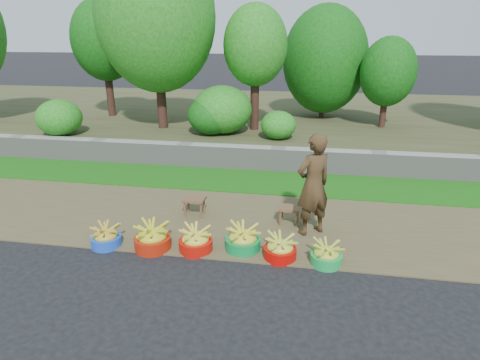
% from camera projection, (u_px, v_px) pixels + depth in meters
% --- Properties ---
extents(ground_plane, '(120.00, 120.00, 0.00)m').
position_uv_depth(ground_plane, '(254.00, 264.00, 5.59)').
color(ground_plane, black).
rests_on(ground_plane, ground).
extents(dirt_shoulder, '(80.00, 2.50, 0.02)m').
position_uv_depth(dirt_shoulder, '(264.00, 224.00, 6.75)').
color(dirt_shoulder, brown).
rests_on(dirt_shoulder, ground).
extents(grass_verge, '(80.00, 1.50, 0.04)m').
position_uv_depth(grass_verge, '(274.00, 182.00, 8.59)').
color(grass_verge, '#196011').
rests_on(grass_verge, ground).
extents(retaining_wall, '(80.00, 0.35, 0.55)m').
position_uv_depth(retaining_wall, '(278.00, 159.00, 9.29)').
color(retaining_wall, gray).
rests_on(retaining_wall, ground).
extents(earth_bank, '(80.00, 10.00, 0.50)m').
position_uv_depth(earth_bank, '(289.00, 119.00, 13.84)').
color(earth_bank, '#414325').
rests_on(earth_bank, ground).
extents(vegetation, '(35.23, 7.16, 4.88)m').
position_uv_depth(vegetation, '(191.00, 41.00, 11.06)').
color(vegetation, '#311C15').
rests_on(vegetation, earth_bank).
extents(basin_a, '(0.45, 0.45, 0.34)m').
position_uv_depth(basin_a, '(106.00, 237.00, 6.01)').
color(basin_a, blue).
rests_on(basin_a, ground).
extents(basin_b, '(0.54, 0.54, 0.40)m').
position_uv_depth(basin_b, '(152.00, 238.00, 5.92)').
color(basin_b, '#A41D0B').
rests_on(basin_b, ground).
extents(basin_c, '(0.50, 0.50, 0.37)m').
position_uv_depth(basin_c, '(196.00, 241.00, 5.87)').
color(basin_c, '#B81107').
rests_on(basin_c, ground).
extents(basin_d, '(0.52, 0.52, 0.39)m').
position_uv_depth(basin_d, '(243.00, 239.00, 5.89)').
color(basin_d, '#0A833A').
rests_on(basin_d, ground).
extents(basin_e, '(0.47, 0.47, 0.35)m').
position_uv_depth(basin_e, '(280.00, 249.00, 5.67)').
color(basin_e, '#BD0905').
rests_on(basin_e, ground).
extents(basin_f, '(0.44, 0.44, 0.33)m').
position_uv_depth(basin_f, '(326.00, 255.00, 5.54)').
color(basin_f, green).
rests_on(basin_f, ground).
extents(stool_left, '(0.38, 0.29, 0.33)m').
position_uv_depth(stool_left, '(194.00, 201.00, 6.94)').
color(stool_left, brown).
rests_on(stool_left, dirt_shoulder).
extents(stool_right, '(0.37, 0.30, 0.31)m').
position_uv_depth(stool_right, '(289.00, 211.00, 6.63)').
color(stool_right, brown).
rests_on(stool_right, dirt_shoulder).
extents(vendor_woman, '(0.71, 0.66, 1.63)m').
position_uv_depth(vendor_woman, '(313.00, 185.00, 6.15)').
color(vendor_woman, black).
rests_on(vendor_woman, dirt_shoulder).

